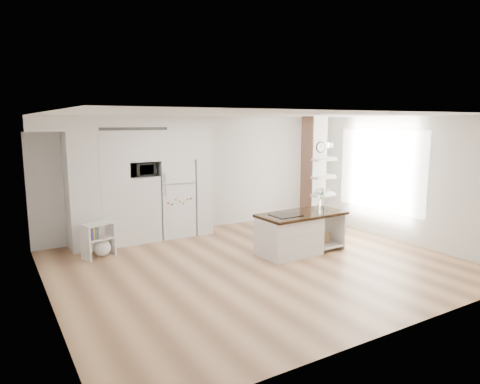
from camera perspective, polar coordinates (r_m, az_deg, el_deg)
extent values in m
cube|color=tan|center=(7.95, 2.43, -9.60)|extent=(7.00, 6.00, 0.01)
cube|color=white|center=(7.52, 2.57, 10.25)|extent=(7.00, 6.00, 0.04)
cube|color=silver|center=(10.23, -6.81, 2.39)|extent=(7.00, 0.04, 2.70)
cube|color=silver|center=(5.42, 20.30, -4.37)|extent=(7.00, 0.04, 2.70)
cube|color=silver|center=(6.42, -24.59, -2.57)|extent=(0.04, 6.00, 2.70)
cube|color=silver|center=(9.97, 19.55, 1.72)|extent=(0.04, 6.00, 2.70)
cube|color=white|center=(9.26, -18.46, 0.29)|extent=(1.20, 0.65, 2.40)
cube|color=white|center=(9.58, -12.90, -2.14)|extent=(0.65, 0.65, 1.42)
cube|color=white|center=(9.41, -13.21, 6.03)|extent=(0.65, 0.65, 0.65)
cube|color=white|center=(9.66, -8.95, 6.25)|extent=(0.85, 0.65, 0.65)
cube|color=white|center=(10.00, -5.50, 1.38)|extent=(0.40, 0.65, 2.40)
cube|color=silver|center=(9.30, -14.60, 8.87)|extent=(4.00, 0.70, 0.30)
cube|color=#262626|center=(8.98, -13.95, 8.19)|extent=(1.40, 0.04, 0.06)
cube|color=white|center=(9.81, -8.79, -0.77)|extent=(0.78, 0.66, 1.75)
cube|color=#B2B2B7|center=(9.44, -8.06, 1.10)|extent=(0.78, 0.01, 0.03)
cube|color=silver|center=(9.94, 9.77, 2.12)|extent=(0.40, 0.40, 2.70)
cube|color=#996D55|center=(9.81, 8.84, 2.04)|extent=(0.02, 0.40, 2.70)
cube|color=#996D55|center=(10.10, 9.00, 2.25)|extent=(0.40, 0.02, 2.70)
cylinder|color=black|center=(9.73, 10.67, 5.90)|extent=(0.25, 0.03, 0.25)
cylinder|color=white|center=(9.72, 10.74, 5.89)|extent=(0.21, 0.01, 0.21)
plane|color=white|center=(10.12, 18.22, 2.76)|extent=(0.00, 2.40, 2.40)
cylinder|color=white|center=(8.70, 11.43, 6.14)|extent=(0.12, 0.12, 0.10)
cube|color=white|center=(8.44, 6.56, -5.86)|extent=(1.18, 0.79, 0.75)
cube|color=white|center=(9.06, 10.71, -6.72)|extent=(0.64, 0.77, 0.04)
cube|color=white|center=(9.19, 12.12, -4.76)|extent=(0.05, 0.76, 0.75)
cube|color=#311E0E|center=(8.54, 8.23, -2.96)|extent=(1.80, 0.89, 0.05)
cube|color=black|center=(8.29, 6.14, -3.08)|extent=(0.54, 0.46, 0.01)
cube|color=olive|center=(8.99, 10.52, -5.98)|extent=(0.36, 0.28, 0.22)
cylinder|color=white|center=(8.99, 10.89, -1.53)|extent=(0.12, 0.12, 0.22)
cube|color=white|center=(8.55, -19.90, -6.44)|extent=(0.14, 0.32, 0.67)
cube|color=white|center=(8.82, -16.90, -5.80)|extent=(0.14, 0.32, 0.67)
cube|color=white|center=(8.60, -18.49, -4.05)|extent=(0.64, 0.50, 0.03)
cube|color=white|center=(8.67, -18.39, -5.93)|extent=(0.62, 0.49, 0.03)
sphere|color=white|center=(8.77, -17.89, -7.11)|extent=(0.33, 0.33, 0.33)
imported|color=#3D7E32|center=(9.64, 11.35, -4.98)|extent=(0.27, 0.22, 0.45)
imported|color=#3D7E32|center=(11.08, 10.11, -3.00)|extent=(0.35, 0.35, 0.47)
imported|color=#2D2D2D|center=(9.40, -13.00, 2.95)|extent=(0.54, 0.37, 0.30)
imported|color=#3D7E32|center=(10.22, 10.84, 3.26)|extent=(0.27, 0.23, 0.30)
imported|color=white|center=(9.77, 10.86, -0.11)|extent=(0.22, 0.22, 0.05)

